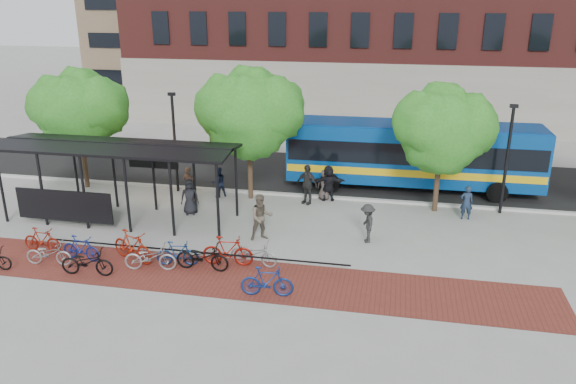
% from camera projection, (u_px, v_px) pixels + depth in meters
% --- Properties ---
extents(ground, '(160.00, 160.00, 0.00)m').
position_uv_depth(ground, '(298.00, 228.00, 24.66)').
color(ground, '#9E9E99').
rests_on(ground, ground).
extents(asphalt_street, '(160.00, 8.00, 0.01)m').
position_uv_depth(asphalt_street, '(323.00, 174.00, 32.06)').
color(asphalt_street, black).
rests_on(asphalt_street, ground).
extents(curb, '(160.00, 0.25, 0.12)m').
position_uv_depth(curb, '(312.00, 196.00, 28.34)').
color(curb, '#B7B7B2').
rests_on(curb, ground).
extents(brick_strip, '(24.00, 3.00, 0.01)m').
position_uv_depth(brick_strip, '(219.00, 276.00, 20.40)').
color(brick_strip, maroon).
rests_on(brick_strip, ground).
extents(bike_rack_rail, '(12.00, 0.05, 0.95)m').
position_uv_depth(bike_rack_rail, '(194.00, 262.00, 21.47)').
color(bike_rack_rail, black).
rests_on(bike_rack_rail, ground).
extents(bus_shelter, '(10.60, 3.07, 3.60)m').
position_uv_depth(bus_shelter, '(115.00, 155.00, 24.71)').
color(bus_shelter, black).
rests_on(bus_shelter, ground).
extents(tree_a, '(4.90, 4.00, 6.18)m').
position_uv_depth(tree_a, '(80.00, 108.00, 28.54)').
color(tree_a, '#382619').
rests_on(tree_a, ground).
extents(tree_b, '(5.15, 4.20, 6.47)m').
position_uv_depth(tree_b, '(251.00, 110.00, 26.81)').
color(tree_b, '#382619').
rests_on(tree_b, ground).
extents(tree_c, '(4.66, 3.80, 5.92)m').
position_uv_depth(tree_c, '(444.00, 127.00, 25.29)').
color(tree_c, '#382619').
rests_on(tree_c, ground).
extents(lamp_post_left, '(0.35, 0.20, 5.12)m').
position_uv_depth(lamp_post_left, '(175.00, 140.00, 28.36)').
color(lamp_post_left, black).
rests_on(lamp_post_left, ground).
extents(lamp_post_right, '(0.35, 0.20, 5.12)m').
position_uv_depth(lamp_post_right, '(507.00, 157.00, 25.42)').
color(lamp_post_right, black).
rests_on(lamp_post_right, ground).
extents(bus, '(12.90, 3.22, 3.47)m').
position_uv_depth(bus, '(413.00, 152.00, 29.01)').
color(bus, navy).
rests_on(bus, ground).
extents(bike_1, '(1.71, 0.60, 1.01)m').
position_uv_depth(bike_1, '(42.00, 240.00, 22.21)').
color(bike_1, maroon).
rests_on(bike_1, ground).
extents(bike_2, '(1.82, 0.79, 0.93)m').
position_uv_depth(bike_2, '(49.00, 253.00, 21.14)').
color(bike_2, gray).
rests_on(bike_2, ground).
extents(bike_3, '(1.70, 0.68, 0.99)m').
position_uv_depth(bike_3, '(81.00, 248.00, 21.51)').
color(bike_3, navy).
rests_on(bike_3, ground).
extents(bike_4, '(2.00, 0.84, 1.03)m').
position_uv_depth(bike_4, '(87.00, 262.00, 20.35)').
color(bike_4, black).
rests_on(bike_4, ground).
extents(bike_5, '(2.11, 1.31, 1.23)m').
position_uv_depth(bike_5, '(133.00, 246.00, 21.41)').
color(bike_5, '#99210D').
rests_on(bike_5, ground).
extents(bike_6, '(2.02, 0.98, 1.02)m').
position_uv_depth(bike_6, '(150.00, 257.00, 20.74)').
color(bike_6, gray).
rests_on(bike_6, ground).
extents(bike_7, '(1.68, 0.70, 0.98)m').
position_uv_depth(bike_7, '(178.00, 253.00, 21.08)').
color(bike_7, navy).
rests_on(bike_7, ground).
extents(bike_8, '(2.02, 0.71, 1.06)m').
position_uv_depth(bike_8, '(202.00, 257.00, 20.72)').
color(bike_8, black).
rests_on(bike_8, ground).
extents(bike_9, '(1.98, 0.69, 1.17)m').
position_uv_depth(bike_9, '(228.00, 251.00, 21.08)').
color(bike_9, maroon).
rests_on(bike_9, ground).
extents(bike_10, '(1.95, 0.91, 0.98)m').
position_uv_depth(bike_10, '(254.00, 253.00, 21.11)').
color(bike_10, '#969698').
rests_on(bike_10, ground).
extents(bike_11, '(1.85, 0.70, 1.09)m').
position_uv_depth(bike_11, '(267.00, 282.00, 18.91)').
color(bike_11, navy).
rests_on(bike_11, ground).
extents(pedestrian_0, '(0.96, 0.79, 1.68)m').
position_uv_depth(pedestrian_0, '(190.00, 197.00, 25.94)').
color(pedestrian_0, black).
rests_on(pedestrian_0, ground).
extents(pedestrian_1, '(0.78, 0.58, 1.95)m').
position_uv_depth(pedestrian_1, '(189.00, 186.00, 27.00)').
color(pedestrian_1, '#433936').
rests_on(pedestrian_1, ground).
extents(pedestrian_2, '(0.94, 0.94, 1.54)m').
position_uv_depth(pedestrian_2, '(219.00, 182.00, 28.19)').
color(pedestrian_2, '#1B233F').
rests_on(pedestrian_2, ground).
extents(pedestrian_4, '(1.25, 0.95, 1.98)m').
position_uv_depth(pedestrian_4, '(307.00, 184.00, 27.20)').
color(pedestrian_4, '#292929').
rests_on(pedestrian_4, ground).
extents(pedestrian_5, '(1.75, 0.87, 1.80)m').
position_uv_depth(pedestrian_5, '(328.00, 183.00, 27.64)').
color(pedestrian_5, black).
rests_on(pedestrian_5, ground).
extents(pedestrian_6, '(0.83, 0.63, 1.54)m').
position_uv_depth(pedestrian_6, '(324.00, 185.00, 27.80)').
color(pedestrian_6, '#433935').
rests_on(pedestrian_6, ground).
extents(pedestrian_7, '(0.60, 0.42, 1.59)m').
position_uv_depth(pedestrian_7, '(467.00, 203.00, 25.36)').
color(pedestrian_7, '#1D2B44').
rests_on(pedestrian_7, ground).
extents(pedestrian_8, '(1.20, 1.10, 1.98)m').
position_uv_depth(pedestrian_8, '(261.00, 217.00, 23.17)').
color(pedestrian_8, brown).
rests_on(pedestrian_8, ground).
extents(pedestrian_9, '(0.84, 1.18, 1.65)m').
position_uv_depth(pedestrian_9, '(367.00, 223.00, 22.98)').
color(pedestrian_9, '#272727').
rests_on(pedestrian_9, ground).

